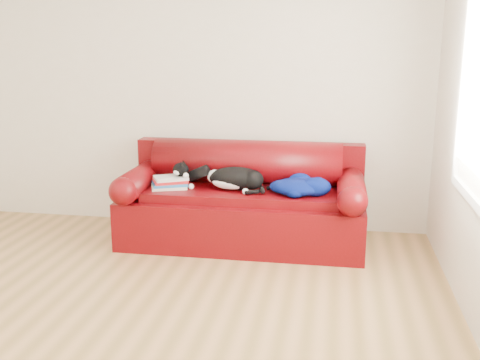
{
  "coord_description": "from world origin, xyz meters",
  "views": [
    {
      "loc": [
        1.38,
        -3.19,
        1.71
      ],
      "look_at": [
        0.6,
        1.35,
        0.61
      ],
      "focal_mm": 42.0,
      "sensor_mm": 36.0,
      "label": 1
    }
  ],
  "objects_px": {
    "sofa_base": "(243,217)",
    "book_stack": "(170,182)",
    "blanket": "(299,186)",
    "cat": "(235,179)"
  },
  "relations": [
    {
      "from": "sofa_base",
      "to": "book_stack",
      "type": "distance_m",
      "value": 0.71
    },
    {
      "from": "sofa_base",
      "to": "blanket",
      "type": "xyz_separation_m",
      "value": [
        0.5,
        -0.11,
        0.33
      ]
    },
    {
      "from": "book_stack",
      "to": "cat",
      "type": "xyz_separation_m",
      "value": [
        0.57,
        0.03,
        0.05
      ]
    },
    {
      "from": "sofa_base",
      "to": "cat",
      "type": "height_order",
      "value": "cat"
    },
    {
      "from": "sofa_base",
      "to": "cat",
      "type": "bearing_deg",
      "value": -131.18
    },
    {
      "from": "blanket",
      "to": "book_stack",
      "type": "bearing_deg",
      "value": 179.57
    },
    {
      "from": "book_stack",
      "to": "cat",
      "type": "distance_m",
      "value": 0.57
    },
    {
      "from": "sofa_base",
      "to": "blanket",
      "type": "relative_size",
      "value": 3.68
    },
    {
      "from": "sofa_base",
      "to": "book_stack",
      "type": "height_order",
      "value": "book_stack"
    },
    {
      "from": "sofa_base",
      "to": "book_stack",
      "type": "relative_size",
      "value": 5.81
    }
  ]
}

